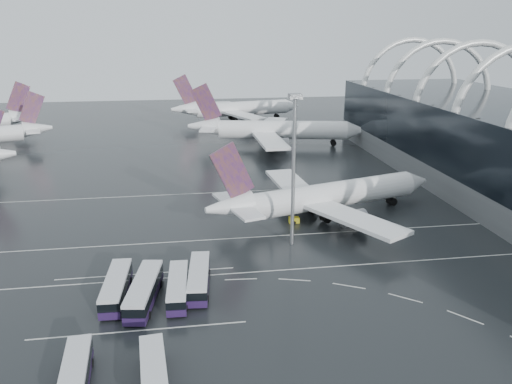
{
  "coord_description": "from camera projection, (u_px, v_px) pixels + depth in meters",
  "views": [
    {
      "loc": [
        -17.24,
        -73.39,
        37.09
      ],
      "look_at": [
        -3.54,
        17.79,
        7.0
      ],
      "focal_mm": 35.0,
      "sensor_mm": 36.0,
      "label": 1
    }
  ],
  "objects": [
    {
      "name": "bus_row_near_a",
      "position": [
        116.0,
        287.0,
        71.85
      ],
      "size": [
        3.52,
        13.07,
        3.19
      ],
      "rotation": [
        0.0,
        0.0,
        1.53
      ],
      "color": "#29143F",
      "rests_on": "ground"
    },
    {
      "name": "lane_marking_near",
      "position": [
        296.0,
        269.0,
        81.05
      ],
      "size": [
        120.0,
        0.25,
        0.01
      ],
      "primitive_type": "cube",
      "color": "beige",
      "rests_on": "ground"
    },
    {
      "name": "airliner_main",
      "position": [
        323.0,
        197.0,
        101.92
      ],
      "size": [
        51.83,
        44.87,
        17.86
      ],
      "rotation": [
        0.0,
        0.0,
        0.29
      ],
      "color": "white",
      "rests_on": "ground"
    },
    {
      "name": "gse_cart_belly_b",
      "position": [
        373.0,
        195.0,
        115.36
      ],
      "size": [
        1.99,
        1.17,
        1.08
      ],
      "primitive_type": "cube",
      "color": "slate",
      "rests_on": "ground"
    },
    {
      "name": "bus_row_near_d",
      "position": [
        199.0,
        278.0,
        74.61
      ],
      "size": [
        3.95,
        12.87,
        3.12
      ],
      "rotation": [
        0.0,
        0.0,
        1.48
      ],
      "color": "#29143F",
      "rests_on": "ground"
    },
    {
      "name": "bus_bay_line_south",
      "position": [
        139.0,
        331.0,
        64.5
      ],
      "size": [
        28.0,
        0.25,
        0.01
      ],
      "primitive_type": "cube",
      "color": "beige",
      "rests_on": "ground"
    },
    {
      "name": "bus_row_near_c",
      "position": [
        178.0,
        287.0,
        72.18
      ],
      "size": [
        3.25,
        12.14,
        2.96
      ],
      "rotation": [
        0.0,
        0.0,
        1.53
      ],
      "color": "#29143F",
      "rests_on": "ground"
    },
    {
      "name": "bus_row_far_c",
      "position": [
        154.0,
        377.0,
        53.44
      ],
      "size": [
        3.85,
        12.27,
        2.97
      ],
      "rotation": [
        0.0,
        0.0,
        1.67
      ],
      "color": "#29143F",
      "rests_on": "ground"
    },
    {
      "name": "bus_bay_line_north",
      "position": [
        146.0,
        274.0,
        79.54
      ],
      "size": [
        28.0,
        0.25,
        0.01
      ],
      "primitive_type": "cube",
      "color": "beige",
      "rests_on": "ground"
    },
    {
      "name": "gse_cart_belly_d",
      "position": [
        390.0,
        199.0,
        112.92
      ],
      "size": [
        1.93,
        1.14,
        1.05
      ],
      "primitive_type": "cube",
      "color": "slate",
      "rests_on": "ground"
    },
    {
      "name": "ground",
      "position": [
        293.0,
        264.0,
        82.93
      ],
      "size": [
        420.0,
        420.0,
        0.0
      ],
      "primitive_type": "plane",
      "color": "black",
      "rests_on": "ground"
    },
    {
      "name": "bus_row_near_b",
      "position": [
        144.0,
        290.0,
        70.73
      ],
      "size": [
        4.98,
        13.9,
        3.35
      ],
      "rotation": [
        0.0,
        0.0,
        1.43
      ],
      "color": "#29143F",
      "rests_on": "ground"
    },
    {
      "name": "gse_cart_belly_c",
      "position": [
        294.0,
        220.0,
        100.45
      ],
      "size": [
        2.08,
        1.23,
        1.14
      ],
      "primitive_type": "cube",
      "color": "#ADA117",
      "rests_on": "ground"
    },
    {
      "name": "airliner_gate_b",
      "position": [
        273.0,
        130.0,
        165.85
      ],
      "size": [
        59.12,
        52.41,
        20.59
      ],
      "rotation": [
        0.0,
        0.0,
        -0.19
      ],
      "color": "white",
      "rests_on": "ground"
    },
    {
      "name": "lane_marking_mid",
      "position": [
        279.0,
        236.0,
        94.21
      ],
      "size": [
        120.0,
        0.25,
        0.01
      ],
      "primitive_type": "cube",
      "color": "beige",
      "rests_on": "ground"
    },
    {
      "name": "lane_marking_far",
      "position": [
        257.0,
        191.0,
        120.54
      ],
      "size": [
        120.0,
        0.25,
        0.01
      ],
      "primitive_type": "cube",
      "color": "beige",
      "rests_on": "ground"
    },
    {
      "name": "bus_row_far_a",
      "position": [
        75.0,
        377.0,
        53.38
      ],
      "size": [
        3.57,
        12.16,
        2.95
      ],
      "rotation": [
        0.0,
        0.0,
        1.64
      ],
      "color": "#29143F",
      "rests_on": "ground"
    },
    {
      "name": "gse_cart_belly_a",
      "position": [
        368.0,
        221.0,
        99.81
      ],
      "size": [
        2.06,
        1.22,
        1.12
      ],
      "primitive_type": "cube",
      "color": "#ADA117",
      "rests_on": "ground"
    },
    {
      "name": "airliner_gate_c",
      "position": [
        235.0,
        109.0,
        210.51
      ],
      "size": [
        56.39,
        51.25,
        20.15
      ],
      "rotation": [
        0.0,
        0.0,
        0.19
      ],
      "color": "white",
      "rests_on": "ground"
    },
    {
      "name": "floodlight_mast",
      "position": [
        294.0,
        153.0,
        85.42
      ],
      "size": [
        2.07,
        2.07,
        27.01
      ],
      "color": "gray",
      "rests_on": "ground"
    }
  ]
}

